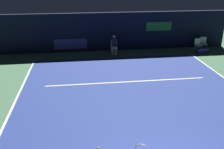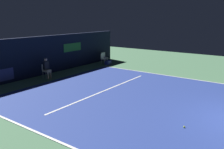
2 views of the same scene
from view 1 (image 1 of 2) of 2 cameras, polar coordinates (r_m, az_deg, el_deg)
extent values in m
plane|color=#4C7A56|center=(10.73, 5.54, -6.27)|extent=(32.04, 32.04, 0.00)
cube|color=navy|center=(10.73, 5.54, -6.24)|extent=(10.30, 12.00, 0.01)
cube|color=white|center=(10.86, -21.94, -7.47)|extent=(0.10, 12.00, 0.01)
cube|color=white|center=(12.56, 3.44, -1.68)|extent=(8.03, 0.10, 0.01)
cube|color=black|center=(17.56, 0.00, 9.76)|extent=(16.40, 0.30, 2.60)
cube|color=navy|center=(17.45, -9.38, 6.84)|extent=(2.20, 0.04, 0.70)
cube|color=#1E6B2D|center=(18.07, 10.62, 10.71)|extent=(1.80, 0.04, 0.60)
torus|color=#B2B2B7|center=(6.01, 6.66, -16.56)|extent=(0.30, 0.11, 0.30)
cube|color=white|center=(16.76, 0.47, 6.17)|extent=(0.47, 0.43, 0.04)
cube|color=white|center=(16.89, 0.43, 7.11)|extent=(0.42, 0.06, 0.42)
cylinder|color=#B2B2B7|center=(16.65, -0.15, 5.24)|extent=(0.03, 0.03, 0.46)
cylinder|color=#B2B2B7|center=(16.67, 1.14, 5.26)|extent=(0.03, 0.03, 0.46)
cylinder|color=#B2B2B7|center=(16.97, -0.20, 5.58)|extent=(0.03, 0.03, 0.46)
cylinder|color=#B2B2B7|center=(16.99, 1.07, 5.59)|extent=(0.03, 0.03, 0.46)
cube|color=tan|center=(16.67, 0.48, 6.23)|extent=(0.35, 0.42, 0.14)
cylinder|color=tan|center=(16.57, 0.21, 5.16)|extent=(0.11, 0.11, 0.46)
cylinder|color=tan|center=(16.58, 0.83, 5.16)|extent=(0.11, 0.11, 0.46)
cube|color=black|center=(16.70, 0.46, 7.43)|extent=(0.36, 0.25, 0.52)
sphere|color=#DBAD89|center=(16.60, 0.47, 8.70)|extent=(0.20, 0.20, 0.20)
cylinder|color=#141933|center=(16.58, 0.47, 9.00)|extent=(0.19, 0.19, 0.04)
cube|color=white|center=(18.28, 19.05, 6.26)|extent=(0.45, 0.41, 0.04)
cube|color=white|center=(18.40, 18.87, 7.12)|extent=(0.42, 0.04, 0.42)
cylinder|color=#B2B2B7|center=(18.11, 18.67, 5.44)|extent=(0.03, 0.03, 0.44)
cylinder|color=#B2B2B7|center=(18.28, 19.73, 5.45)|extent=(0.03, 0.03, 0.44)
cylinder|color=#B2B2B7|center=(18.40, 18.21, 5.75)|extent=(0.03, 0.03, 0.44)
cylinder|color=#B2B2B7|center=(18.57, 19.25, 5.76)|extent=(0.03, 0.03, 0.44)
cube|color=white|center=(18.84, 20.10, 6.57)|extent=(0.50, 0.47, 0.04)
cube|color=white|center=(18.97, 20.01, 7.41)|extent=(0.42, 0.10, 0.42)
cylinder|color=#B2B2B7|center=(18.68, 19.61, 5.81)|extent=(0.03, 0.03, 0.44)
cylinder|color=#B2B2B7|center=(18.80, 20.70, 5.76)|extent=(0.03, 0.03, 0.44)
cylinder|color=#B2B2B7|center=(19.00, 19.32, 6.10)|extent=(0.03, 0.03, 0.44)
cylinder|color=#B2B2B7|center=(19.11, 20.40, 6.05)|extent=(0.03, 0.03, 0.44)
sphere|color=#CCE033|center=(8.11, -3.11, -16.35)|extent=(0.07, 0.07, 0.07)
cube|color=navy|center=(18.16, 19.75, 5.14)|extent=(0.89, 0.52, 0.32)
camera|label=2|loc=(8.44, -67.68, -0.41)|focal=37.93mm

